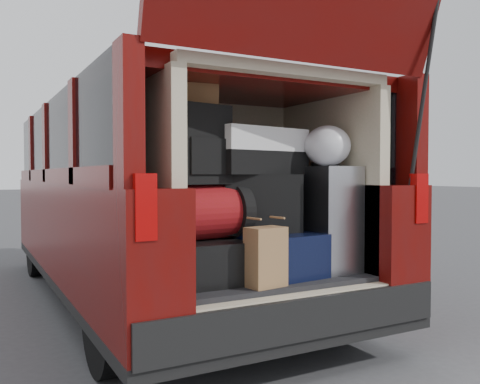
# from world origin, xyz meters

# --- Properties ---
(ground) EXTENTS (80.00, 80.00, 0.00)m
(ground) POSITION_xyz_m (0.00, 0.00, 0.00)
(ground) COLOR #3B3B3E
(ground) RESTS_ON ground
(minivan) EXTENTS (1.90, 5.35, 2.77)m
(minivan) POSITION_xyz_m (0.00, 1.86, 0.91)
(minivan) COLOR black
(minivan) RESTS_ON ground
(load_floor) EXTENTS (1.24, 1.05, 0.55)m
(load_floor) POSITION_xyz_m (0.00, 0.28, 0.28)
(load_floor) COLOR black
(load_floor) RESTS_ON ground
(black_hardshell) EXTENTS (0.44, 0.60, 0.24)m
(black_hardshell) POSITION_xyz_m (-0.39, 0.18, 0.67)
(black_hardshell) COLOR black
(black_hardshell) RESTS_ON load_floor
(navy_hardshell) EXTENTS (0.55, 0.65, 0.26)m
(navy_hardshell) POSITION_xyz_m (0.07, 0.13, 0.68)
(navy_hardshell) COLOR black
(navy_hardshell) RESTS_ON load_floor
(silver_roller) EXTENTS (0.28, 0.45, 0.67)m
(silver_roller) POSITION_xyz_m (0.47, 0.09, 0.88)
(silver_roller) COLOR white
(silver_roller) RESTS_ON load_floor
(kraft_bag) EXTENTS (0.23, 0.16, 0.33)m
(kraft_bag) POSITION_xyz_m (-0.12, -0.16, 0.71)
(kraft_bag) COLOR #916541
(kraft_bag) RESTS_ON load_floor
(red_duffel) EXTENTS (0.53, 0.38, 0.32)m
(red_duffel) POSITION_xyz_m (-0.36, 0.14, 0.95)
(red_duffel) COLOR maroon
(red_duffel) RESTS_ON black_hardshell
(black_soft_case) EXTENTS (0.54, 0.38, 0.35)m
(black_soft_case) POSITION_xyz_m (0.02, 0.17, 0.99)
(black_soft_case) COLOR black
(black_soft_case) RESTS_ON navy_hardshell
(backpack) EXTENTS (0.34, 0.25, 0.45)m
(backpack) POSITION_xyz_m (-0.38, 0.13, 1.33)
(backpack) COLOR black
(backpack) RESTS_ON red_duffel
(twotone_duffel) EXTENTS (0.69, 0.45, 0.28)m
(twotone_duffel) POSITION_xyz_m (0.02, 0.22, 1.31)
(twotone_duffel) COLOR white
(twotone_duffel) RESTS_ON black_soft_case
(grocery_sack_lower) EXTENTS (0.22, 0.19, 0.19)m
(grocery_sack_lower) POSITION_xyz_m (-0.37, 0.19, 1.65)
(grocery_sack_lower) COLOR brown
(grocery_sack_lower) RESTS_ON backpack
(plastic_bag_right) EXTENTS (0.35, 0.33, 0.26)m
(plastic_bag_right) POSITION_xyz_m (0.45, 0.04, 1.34)
(plastic_bag_right) COLOR white
(plastic_bag_right) RESTS_ON silver_roller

